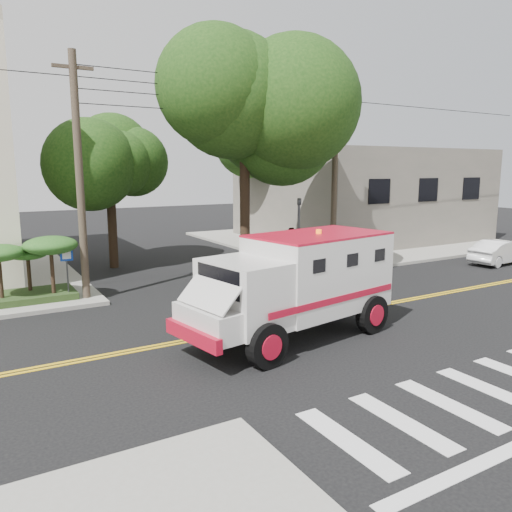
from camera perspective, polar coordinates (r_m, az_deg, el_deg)
ground at (r=16.66m, az=5.18°, el=-7.26°), size 100.00×100.00×0.00m
sidewalk_ne at (r=35.23m, az=10.35°, el=1.91°), size 17.00×17.00×0.15m
building_right at (r=36.30m, az=11.80°, el=6.98°), size 14.00×12.00×6.00m
utility_pole_left at (r=19.28m, az=-19.50°, el=8.15°), size 0.28×0.28×9.00m
utility_pole_right at (r=24.67m, az=8.96°, el=8.88°), size 0.28×0.28×9.00m
tree_main at (r=22.29m, az=0.08°, el=15.84°), size 6.08×5.70×9.85m
tree_left at (r=25.58m, az=-15.67°, el=11.42°), size 4.48×4.20×7.70m
tree_right at (r=33.96m, az=2.00°, el=11.95°), size 4.80×4.50×8.20m
traffic_signal at (r=22.84m, az=4.89°, el=3.16°), size 0.15×0.18×3.60m
accessibility_sign at (r=19.66m, az=-20.78°, el=-1.11°), size 0.45×0.10×2.02m
palm_planter at (r=19.90m, az=-24.56°, el=-0.42°), size 3.52×2.63×2.36m
armored_truck at (r=14.56m, az=4.76°, el=-2.78°), size 6.95×3.57×3.02m
parked_sedan at (r=28.92m, az=26.05°, el=0.41°), size 3.90×1.64×1.25m
pedestrian_a at (r=27.37m, az=10.56°, el=1.40°), size 0.67×0.60×1.55m
pedestrian_b at (r=26.51m, az=3.97°, el=1.44°), size 0.86×0.69×1.70m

